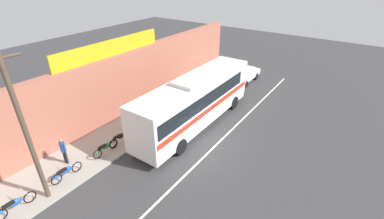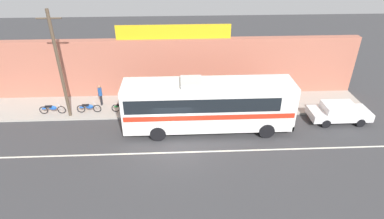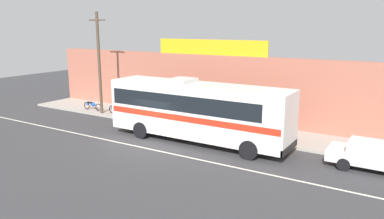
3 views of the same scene
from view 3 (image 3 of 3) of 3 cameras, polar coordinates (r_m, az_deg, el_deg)
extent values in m
plane|color=#3A3A3D|center=(22.44, -6.81, -5.17)|extent=(70.00, 70.00, 0.00)
cube|color=#A8A399|center=(26.52, 0.17, -2.13)|extent=(30.00, 3.60, 0.14)
cube|color=#B26651|center=(27.85, 2.49, 3.48)|extent=(30.00, 0.70, 4.80)
cube|color=gold|center=(27.47, 2.82, 9.54)|extent=(8.88, 0.12, 1.10)
cube|color=silver|center=(21.86, -8.11, -5.69)|extent=(30.00, 0.14, 0.01)
cube|color=white|center=(22.01, 0.82, -0.06)|extent=(11.32, 2.49, 3.10)
cube|color=black|center=(22.13, -0.18, 1.47)|extent=(9.96, 2.51, 0.96)
cube|color=red|center=(22.08, 0.82, -0.82)|extent=(11.09, 2.51, 0.36)
cube|color=black|center=(19.70, 15.02, -0.67)|extent=(0.04, 2.24, 1.40)
cube|color=black|center=(20.19, 14.70, -5.70)|extent=(0.12, 2.49, 0.36)
cube|color=silver|center=(22.30, -1.67, 4.47)|extent=(1.40, 1.74, 0.24)
cylinder|color=black|center=(21.79, 11.14, -4.43)|extent=(1.04, 0.32, 1.04)
cylinder|color=black|center=(19.74, 8.75, -6.15)|extent=(1.04, 0.32, 1.04)
cylinder|color=black|center=(25.12, -4.49, -1.95)|extent=(1.04, 0.32, 1.04)
cylinder|color=black|center=(23.36, -7.83, -3.15)|extent=(1.04, 0.32, 1.04)
cube|color=silver|center=(20.14, 26.24, -6.71)|extent=(4.30, 1.81, 0.56)
cube|color=silver|center=(19.99, 26.10, -5.26)|extent=(2.23, 1.63, 0.48)
cylinder|color=black|center=(21.16, 23.04, -6.36)|extent=(0.62, 0.20, 0.62)
cylinder|color=black|center=(19.55, 22.24, -7.82)|extent=(0.62, 0.20, 0.62)
cylinder|color=brown|center=(29.61, -14.06, 6.83)|extent=(0.22, 0.22, 7.77)
cylinder|color=brown|center=(29.48, -14.41, 13.19)|extent=(1.60, 0.10, 0.10)
torus|color=black|center=(26.73, -4.08, -1.20)|extent=(0.62, 0.06, 0.62)
torus|color=black|center=(27.48, -6.26, -0.86)|extent=(0.62, 0.06, 0.62)
cylinder|color=silver|center=(26.71, -4.23, -0.55)|extent=(0.34, 0.04, 0.65)
cylinder|color=silver|center=(26.69, -4.42, 0.14)|extent=(0.03, 0.56, 0.03)
ellipsoid|color=black|center=(27.02, -5.09, -0.67)|extent=(0.56, 0.22, 0.34)
cube|color=black|center=(27.17, -5.59, -0.35)|extent=(0.52, 0.20, 0.10)
ellipsoid|color=black|center=(27.42, -6.17, -0.59)|extent=(0.36, 0.14, 0.16)
torus|color=black|center=(30.85, -14.19, 0.32)|extent=(0.62, 0.06, 0.62)
torus|color=black|center=(31.80, -15.86, 0.58)|extent=(0.62, 0.06, 0.62)
cylinder|color=silver|center=(30.85, -14.32, 0.88)|extent=(0.34, 0.04, 0.65)
cylinder|color=silver|center=(30.86, -14.48, 1.48)|extent=(0.03, 0.56, 0.03)
ellipsoid|color=#1E51B2|center=(31.24, -14.97, 0.76)|extent=(0.56, 0.22, 0.34)
cube|color=black|center=(31.44, -15.36, 1.03)|extent=(0.52, 0.20, 0.10)
ellipsoid|color=#1E51B2|center=(31.73, -15.80, 0.82)|extent=(0.36, 0.14, 0.16)
torus|color=black|center=(27.43, -6.40, -0.89)|extent=(0.62, 0.06, 0.62)
torus|color=black|center=(28.19, -8.39, -0.58)|extent=(0.62, 0.06, 0.62)
cylinder|color=silver|center=(27.41, -6.55, -0.26)|extent=(0.34, 0.04, 0.65)
cylinder|color=silver|center=(27.40, -6.73, 0.42)|extent=(0.03, 0.56, 0.03)
ellipsoid|color=#237F38|center=(27.72, -7.32, -0.39)|extent=(0.56, 0.22, 0.34)
cube|color=black|center=(27.87, -7.78, -0.08)|extent=(0.52, 0.20, 0.10)
ellipsoid|color=#237F38|center=(28.12, -8.31, -0.31)|extent=(0.36, 0.14, 0.16)
torus|color=black|center=(29.10, -10.46, -0.24)|extent=(0.62, 0.06, 0.62)
torus|color=black|center=(29.91, -12.19, 0.04)|extent=(0.62, 0.06, 0.62)
cylinder|color=silver|center=(29.09, -10.61, 0.36)|extent=(0.34, 0.04, 0.65)
cylinder|color=silver|center=(29.09, -10.78, 1.00)|extent=(0.03, 0.56, 0.03)
ellipsoid|color=#1E51B2|center=(29.42, -11.27, 0.23)|extent=(0.56, 0.22, 0.34)
cube|color=black|center=(29.59, -11.67, 0.52)|extent=(0.52, 0.20, 0.10)
ellipsoid|color=#1E51B2|center=(29.84, -12.12, 0.29)|extent=(0.36, 0.14, 0.16)
cylinder|color=navy|center=(24.50, 7.73, -2.38)|extent=(0.13, 0.13, 0.78)
cylinder|color=navy|center=(24.34, 7.56, -2.47)|extent=(0.13, 0.13, 0.78)
cylinder|color=gold|center=(24.25, 7.69, -0.86)|extent=(0.30, 0.30, 0.59)
sphere|color=tan|center=(24.16, 7.72, 0.13)|extent=(0.21, 0.21, 0.21)
cylinder|color=gold|center=(24.42, 7.89, -0.70)|extent=(0.08, 0.08, 0.54)
cylinder|color=gold|center=(24.07, 7.50, -0.89)|extent=(0.08, 0.08, 0.54)
cylinder|color=black|center=(29.95, -8.73, 0.39)|extent=(0.13, 0.13, 0.82)
cylinder|color=black|center=(29.82, -8.95, 0.33)|extent=(0.13, 0.13, 0.82)
cylinder|color=#23519E|center=(29.75, -8.89, 1.71)|extent=(0.30, 0.30, 0.61)
sphere|color=#A37556|center=(29.66, -8.92, 2.56)|extent=(0.22, 0.22, 0.22)
cylinder|color=#23519E|center=(29.89, -8.64, 1.83)|extent=(0.08, 0.08, 0.57)
cylinder|color=#23519E|center=(29.59, -9.14, 1.70)|extent=(0.08, 0.08, 0.57)
camera|label=1|loc=(26.76, -40.06, 17.54)|focal=24.86mm
camera|label=2|loc=(14.07, -63.83, 28.79)|focal=29.52mm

